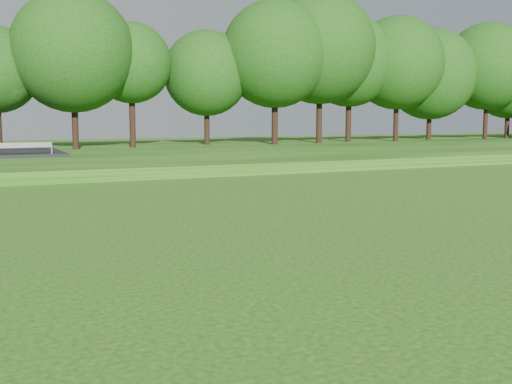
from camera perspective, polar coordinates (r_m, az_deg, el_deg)
name	(u,v)px	position (r m, az deg, el deg)	size (l,w,h in m)	color
berm	(223,152)	(48.34, -2.98, 3.59)	(130.00, 30.00, 0.60)	#19410C
walking_path	(316,170)	(35.78, 5.39, 1.92)	(130.00, 1.60, 0.04)	gray
treeline	(203,51)	(52.23, -4.70, 12.40)	(104.00, 7.00, 15.00)	#10430F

